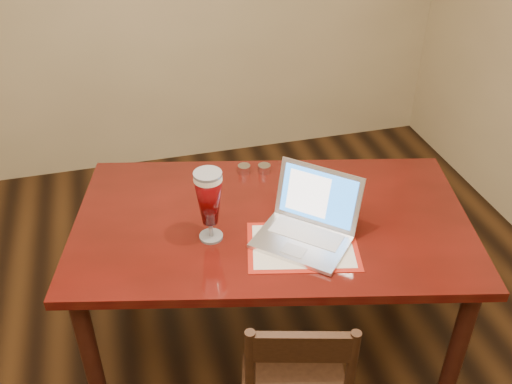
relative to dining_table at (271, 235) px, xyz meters
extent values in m
cube|color=#4B0D0A|center=(0.01, 0.01, 0.06)|extent=(1.86, 1.31, 0.04)
cylinder|color=black|center=(-0.82, -0.20, -0.33)|extent=(0.07, 0.07, 0.75)
cylinder|color=black|center=(0.65, -0.55, -0.33)|extent=(0.07, 0.07, 0.75)
cylinder|color=black|center=(-0.64, 0.56, -0.33)|extent=(0.07, 0.07, 0.75)
cylinder|color=black|center=(0.83, 0.21, -0.33)|extent=(0.07, 0.07, 0.75)
cube|color=#9C190E|center=(0.07, -0.20, 0.08)|extent=(0.50, 0.41, 0.00)
cube|color=beige|center=(0.07, -0.20, 0.09)|extent=(0.45, 0.36, 0.00)
cube|color=silver|center=(0.07, -0.19, 0.10)|extent=(0.43, 0.43, 0.02)
cube|color=#B9B9BD|center=(0.10, -0.15, 0.10)|extent=(0.29, 0.28, 0.00)
cube|color=#B3B4B8|center=(0.02, -0.24, 0.10)|extent=(0.11, 0.11, 0.00)
cube|color=silver|center=(0.18, -0.07, 0.22)|extent=(0.31, 0.30, 0.24)
cube|color=blue|center=(0.17, -0.08, 0.23)|extent=(0.27, 0.26, 0.20)
cube|color=white|center=(0.14, -0.05, 0.23)|extent=(0.16, 0.16, 0.17)
cylinder|color=silver|center=(-0.27, -0.05, 0.09)|extent=(0.10, 0.10, 0.01)
cylinder|color=silver|center=(-0.27, -0.05, 0.13)|extent=(0.02, 0.02, 0.07)
cylinder|color=silver|center=(-0.27, -0.05, 0.38)|extent=(0.11, 0.11, 0.02)
cylinder|color=silver|center=(-0.27, -0.05, 0.39)|extent=(0.11, 0.11, 0.01)
cylinder|color=silver|center=(-0.02, 0.39, 0.10)|extent=(0.06, 0.06, 0.04)
cylinder|color=silver|center=(0.07, 0.37, 0.10)|extent=(0.06, 0.06, 0.04)
cube|color=black|center=(-0.12, -0.75, 0.17)|extent=(0.32, 0.11, 0.11)
camera|label=1|loc=(-0.56, -1.85, 1.57)|focal=40.00mm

